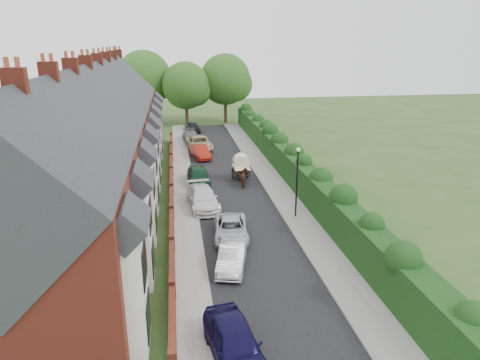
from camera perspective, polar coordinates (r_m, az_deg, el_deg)
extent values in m
plane|color=#2D4C1E|center=(26.75, 2.65, -8.79)|extent=(140.00, 140.00, 0.00)
cube|color=black|center=(36.69, -1.49, -1.13)|extent=(6.00, 58.00, 0.02)
cube|color=gray|center=(37.38, 4.76, -0.73)|extent=(2.20, 58.00, 0.12)
cube|color=gray|center=(36.42, -7.51, -1.35)|extent=(1.70, 58.00, 0.12)
cube|color=gray|center=(37.15, 3.18, -0.81)|extent=(0.18, 58.00, 0.13)
cube|color=gray|center=(36.43, -6.25, -1.28)|extent=(0.18, 58.00, 0.13)
cube|color=#173310|center=(37.46, 7.49, 1.13)|extent=(1.50, 58.00, 2.50)
cube|color=maroon|center=(35.06, -18.60, 2.54)|extent=(8.00, 40.00, 6.50)
cube|color=#282B30|center=(34.38, -19.15, 7.76)|extent=(8.00, 40.20, 8.00)
cube|color=white|center=(18.07, -13.57, -14.17)|extent=(0.70, 2.40, 5.20)
cube|color=black|center=(18.70, -12.11, -17.26)|extent=(0.06, 1.80, 1.60)
cube|color=black|center=(17.43, -12.64, -10.80)|extent=(0.06, 1.80, 1.60)
cube|color=#282B30|center=(16.71, -14.84, -5.43)|extent=(1.70, 2.60, 1.70)
cube|color=#3F2D2D|center=(20.69, -13.70, -14.75)|extent=(0.08, 0.90, 2.10)
cube|color=white|center=(19.02, -14.44, -6.38)|extent=(0.12, 1.20, 1.60)
cube|color=white|center=(22.45, -12.65, -7.39)|extent=(0.70, 2.40, 5.20)
cube|color=black|center=(22.96, -11.51, -10.06)|extent=(0.06, 1.80, 1.60)
cube|color=black|center=(21.94, -11.90, -4.52)|extent=(0.06, 1.80, 1.60)
cube|color=#282B30|center=(21.37, -13.60, -0.12)|extent=(1.70, 2.60, 1.70)
cube|color=#3F2D2D|center=(25.03, -12.84, -8.57)|extent=(0.08, 0.90, 2.10)
cube|color=white|center=(23.65, -13.39, -1.39)|extent=(0.12, 1.20, 1.60)
cube|color=white|center=(27.05, -12.05, -2.86)|extent=(0.70, 2.40, 5.20)
cube|color=black|center=(27.47, -11.11, -5.16)|extent=(0.06, 1.80, 1.60)
cube|color=black|center=(26.63, -11.42, -0.41)|extent=(0.06, 1.80, 1.60)
cube|color=#282B30|center=(26.16, -12.80, 3.27)|extent=(1.70, 2.60, 1.70)
cube|color=#3F2D2D|center=(29.59, -12.26, -4.25)|extent=(0.08, 0.90, 2.10)
cube|color=white|center=(28.41, -12.70, 1.94)|extent=(0.12, 1.20, 1.60)
cube|color=white|center=(31.77, -11.63, 0.34)|extent=(0.70, 2.40, 5.20)
cube|color=black|center=(32.13, -10.83, -1.67)|extent=(0.06, 1.80, 1.60)
cube|color=black|center=(31.41, -11.09, 2.46)|extent=(0.06, 1.80, 1.60)
cube|color=#282B30|center=(31.02, -12.25, 5.61)|extent=(1.70, 2.60, 1.70)
cube|color=#3F2D2D|center=(34.26, -11.84, -1.09)|extent=(0.08, 0.90, 2.10)
cube|color=white|center=(33.24, -12.20, 4.31)|extent=(0.12, 1.20, 1.60)
cube|color=white|center=(36.57, -11.31, 2.70)|extent=(0.70, 2.40, 5.20)
cube|color=black|center=(36.88, -10.63, 0.94)|extent=(0.06, 1.80, 1.60)
cube|color=black|center=(36.26, -10.85, 4.56)|extent=(0.06, 1.80, 1.60)
cube|color=#282B30|center=(35.91, -11.85, 7.31)|extent=(1.70, 2.60, 1.70)
cube|color=#3F2D2D|center=(39.02, -11.52, 1.30)|extent=(0.08, 0.90, 2.10)
cube|color=white|center=(38.11, -11.83, 6.08)|extent=(0.12, 1.20, 1.60)
cube|color=white|center=(41.41, -11.07, 4.52)|extent=(0.70, 2.40, 5.20)
cube|color=black|center=(41.69, -10.47, 2.94)|extent=(0.06, 1.80, 1.60)
cube|color=black|center=(41.13, -10.66, 6.17)|extent=(0.06, 1.80, 1.60)
cube|color=#282B30|center=(40.83, -11.54, 8.60)|extent=(1.70, 2.60, 1.70)
cube|color=#3F2D2D|center=(43.83, -11.27, 3.17)|extent=(0.08, 0.90, 2.10)
cube|color=white|center=(43.01, -11.54, 7.45)|extent=(0.12, 1.20, 1.60)
cube|color=white|center=(46.28, -10.88, 5.95)|extent=(0.70, 2.40, 5.20)
cube|color=black|center=(46.53, -10.34, 4.53)|extent=(0.06, 1.80, 1.60)
cube|color=black|center=(46.04, -10.51, 7.44)|extent=(0.06, 1.80, 1.60)
cube|color=#282B30|center=(45.77, -11.30, 9.61)|extent=(1.70, 2.60, 1.70)
cube|color=#3F2D2D|center=(48.68, -11.07, 4.66)|extent=(0.08, 0.90, 2.10)
cube|color=white|center=(47.93, -11.31, 8.53)|extent=(0.12, 1.20, 1.60)
cube|color=white|center=(51.18, -10.73, 7.11)|extent=(0.70, 2.40, 5.20)
cube|color=black|center=(51.41, -10.24, 5.82)|extent=(0.06, 1.80, 1.60)
cube|color=black|center=(50.96, -10.39, 8.46)|extent=(0.06, 1.80, 1.60)
cube|color=#282B30|center=(50.72, -11.10, 10.43)|extent=(1.70, 2.60, 1.70)
cube|color=#3F2D2D|center=(53.56, -10.91, 5.89)|extent=(0.08, 0.90, 2.10)
cube|color=white|center=(52.87, -11.12, 9.42)|extent=(0.12, 1.20, 1.60)
cube|color=maroon|center=(19.45, -27.71, 10.79)|extent=(0.90, 0.50, 1.60)
cylinder|color=brown|center=(19.45, -28.70, 13.48)|extent=(0.20, 0.20, 0.50)
cylinder|color=brown|center=(19.32, -27.55, 13.63)|extent=(0.20, 0.20, 0.50)
cube|color=maroon|center=(24.23, -24.06, 12.34)|extent=(0.90, 0.50, 1.60)
cylinder|color=brown|center=(24.23, -24.82, 14.51)|extent=(0.20, 0.20, 0.50)
cylinder|color=brown|center=(24.12, -23.88, 14.62)|extent=(0.20, 0.20, 0.50)
cube|color=maroon|center=(29.08, -21.59, 13.35)|extent=(0.90, 0.50, 1.60)
cylinder|color=brown|center=(29.08, -22.21, 15.17)|extent=(0.20, 0.20, 0.50)
cylinder|color=brown|center=(28.99, -21.42, 15.25)|extent=(0.20, 0.20, 0.50)
cube|color=maroon|center=(33.97, -19.82, 14.06)|extent=(0.90, 0.50, 1.60)
cylinder|color=brown|center=(33.97, -20.34, 15.62)|extent=(0.20, 0.20, 0.50)
cylinder|color=brown|center=(33.90, -19.65, 15.68)|extent=(0.20, 0.20, 0.50)
cube|color=maroon|center=(38.89, -18.49, 14.58)|extent=(0.90, 0.50, 1.60)
cylinder|color=brown|center=(38.89, -18.94, 15.94)|extent=(0.20, 0.20, 0.50)
cylinder|color=brown|center=(38.83, -18.33, 16.00)|extent=(0.20, 0.20, 0.50)
cube|color=maroon|center=(43.83, -17.46, 14.98)|extent=(0.90, 0.50, 1.60)
cylinder|color=brown|center=(43.83, -17.84, 16.19)|extent=(0.20, 0.20, 0.50)
cylinder|color=brown|center=(43.78, -17.31, 16.24)|extent=(0.20, 0.20, 0.50)
cube|color=maroon|center=(48.79, -16.63, 15.29)|extent=(0.90, 0.50, 1.60)
cylinder|color=brown|center=(48.79, -16.97, 16.38)|extent=(0.20, 0.20, 0.50)
cylinder|color=brown|center=(48.73, -16.49, 16.42)|extent=(0.20, 0.20, 0.50)
cube|color=maroon|center=(53.75, -15.95, 15.54)|extent=(0.90, 0.50, 1.60)
cylinder|color=brown|center=(53.75, -16.26, 16.53)|extent=(0.20, 0.20, 0.50)
cylinder|color=brown|center=(53.70, -15.82, 16.57)|extent=(0.20, 0.20, 0.50)
cube|color=maroon|center=(19.69, -8.99, -18.42)|extent=(0.30, 4.70, 0.90)
cube|color=maroon|center=(23.90, -9.04, -11.30)|extent=(0.30, 4.70, 0.90)
cube|color=maroon|center=(28.37, -9.07, -6.37)|extent=(0.30, 4.70, 0.90)
cube|color=maroon|center=(32.99, -9.10, -2.80)|extent=(0.30, 4.70, 0.90)
cube|color=maroon|center=(37.71, -9.11, -0.11)|extent=(0.30, 4.70, 0.90)
cube|color=maroon|center=(42.49, -9.13, 1.98)|extent=(0.30, 4.70, 0.90)
cube|color=maroon|center=(47.32, -9.14, 3.64)|extent=(0.30, 4.70, 0.90)
cube|color=maroon|center=(52.18, -9.15, 4.99)|extent=(0.30, 4.70, 0.90)
cube|color=maroon|center=(21.70, -9.03, -14.29)|extent=(0.35, 0.35, 1.10)
cube|color=maroon|center=(26.07, -9.07, -8.43)|extent=(0.35, 0.35, 1.10)
cube|color=maroon|center=(30.63, -9.09, -4.27)|extent=(0.35, 0.35, 1.10)
cube|color=maroon|center=(35.31, -9.11, -1.21)|extent=(0.35, 0.35, 1.10)
cube|color=maroon|center=(40.07, -9.13, 1.13)|extent=(0.35, 0.35, 1.10)
cube|color=maroon|center=(44.88, -9.14, 2.98)|extent=(0.35, 0.35, 1.10)
cube|color=maroon|center=(49.73, -9.15, 4.46)|extent=(0.35, 0.35, 1.10)
cube|color=maroon|center=(54.60, -9.16, 5.68)|extent=(0.35, 0.35, 1.10)
cylinder|color=black|center=(30.18, 7.56, -0.79)|extent=(0.12, 0.12, 4.80)
cylinder|color=black|center=(29.48, 7.76, 3.72)|extent=(0.20, 0.20, 0.10)
sphere|color=silver|center=(29.45, 7.77, 4.00)|extent=(0.32, 0.32, 0.32)
cylinder|color=#332316|center=(64.13, -7.12, 9.27)|extent=(0.50, 0.50, 4.75)
sphere|color=#234918|center=(63.69, -7.25, 12.39)|extent=(6.80, 6.80, 6.80)
sphere|color=#234918|center=(64.11, -5.99, 11.87)|extent=(4.76, 4.76, 4.76)
cylinder|color=#332316|center=(66.51, -1.95, 9.93)|extent=(0.50, 0.50, 5.25)
sphere|color=#234918|center=(66.07, -1.98, 13.26)|extent=(7.60, 7.60, 7.60)
sphere|color=#234918|center=(66.63, -0.68, 12.68)|extent=(5.32, 5.32, 5.32)
cylinder|color=#332316|center=(67.15, -12.42, 9.71)|extent=(0.50, 0.50, 5.50)
sphere|color=#234918|center=(66.70, -12.66, 13.16)|extent=(8.00, 8.00, 8.00)
sphere|color=#234918|center=(66.99, -11.20, 12.61)|extent=(5.60, 5.60, 5.60)
imported|color=#0E0B33|center=(17.95, -0.69, -20.94)|extent=(2.54, 4.87, 1.58)
imported|color=silver|center=(24.18, -1.06, -10.12)|extent=(2.32, 4.25, 1.33)
imported|color=silver|center=(27.48, -1.20, -6.54)|extent=(2.55, 4.75, 1.27)
imported|color=white|center=(32.47, -4.97, -2.42)|extent=(2.51, 5.29, 1.49)
imported|color=#103721|center=(37.75, -5.57, 0.59)|extent=(2.00, 4.65, 1.56)
imported|color=maroon|center=(46.22, -5.30, 3.76)|extent=(2.20, 4.41, 1.39)
imported|color=#C8BD90|center=(49.80, -5.47, 4.90)|extent=(3.16, 5.85, 1.56)
imported|color=slate|center=(54.02, -6.54, 5.81)|extent=(2.27, 4.86, 1.37)
imported|color=black|center=(59.92, -6.30, 7.03)|extent=(2.08, 4.18, 1.37)
imported|color=#462719|center=(36.99, 0.63, 0.25)|extent=(0.95, 1.83, 1.50)
cube|color=black|center=(38.73, 0.17, 1.35)|extent=(1.30, 2.16, 0.54)
cylinder|color=beige|center=(38.52, 0.17, 2.42)|extent=(1.41, 1.35, 1.41)
cube|color=beige|center=(38.66, 0.17, 1.73)|extent=(1.43, 2.22, 0.04)
cylinder|color=black|center=(39.38, -0.99, 0.97)|extent=(0.09, 0.97, 0.97)
cylinder|color=black|center=(39.58, 1.03, 1.06)|extent=(0.09, 0.97, 0.97)
cylinder|color=black|center=(37.54, -0.12, 0.88)|extent=(0.06, 1.95, 0.06)
cylinder|color=black|center=(37.65, 1.02, 0.93)|extent=(0.06, 1.95, 0.06)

